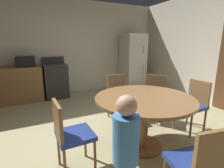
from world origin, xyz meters
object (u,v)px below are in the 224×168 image
at_px(oven_range, 56,81).
at_px(chair_east, 194,103).
at_px(refrigerator, 133,62).
at_px(chair_north, 118,94).
at_px(dining_table, 144,107).
at_px(person_child, 126,153).
at_px(chair_northeast, 155,94).
at_px(chair_west, 69,132).
at_px(microwave, 25,61).
at_px(chair_south, 201,164).

xyz_separation_m(oven_range, chair_east, (1.81, -2.99, 0.03)).
distance_m(refrigerator, chair_north, 2.51).
distance_m(refrigerator, dining_table, 3.43).
height_order(chair_east, person_child, person_child).
relative_size(refrigerator, chair_northeast, 2.02).
bearing_deg(chair_northeast, chair_west, -20.15).
bearing_deg(oven_range, chair_west, -95.34).
bearing_deg(dining_table, chair_north, 82.24).
distance_m(microwave, chair_west, 3.13).
xyz_separation_m(refrigerator, person_child, (-2.43, -3.70, -0.30)).
bearing_deg(chair_northeast, dining_table, 0.00).
height_order(chair_south, chair_northeast, same).
height_order(microwave, chair_north, microwave).
relative_size(microwave, chair_east, 0.51).
distance_m(refrigerator, microwave, 3.16).
bearing_deg(chair_south, oven_range, 17.76).
xyz_separation_m(chair_northeast, person_child, (-1.50, -1.44, 0.08)).
bearing_deg(refrigerator, chair_north, -128.96).
bearing_deg(chair_east, chair_north, -49.83).
xyz_separation_m(chair_south, chair_north, (0.31, 2.07, 0.00)).
height_order(refrigerator, dining_table, refrigerator).
relative_size(chair_north, chair_east, 1.00).
xyz_separation_m(oven_range, chair_north, (0.90, -1.98, 0.03)).
bearing_deg(chair_north, oven_range, -147.74).
xyz_separation_m(dining_table, chair_west, (-1.05, -0.03, -0.11)).
height_order(chair_west, person_child, person_child).
distance_m(chair_south, chair_west, 1.33).
bearing_deg(chair_south, chair_east, -39.30).
relative_size(chair_west, chair_east, 1.00).
height_order(microwave, dining_table, microwave).
bearing_deg(chair_south, dining_table, 0.00).
height_order(oven_range, chair_east, oven_range).
distance_m(dining_table, chair_northeast, 1.05).
distance_m(chair_northeast, person_child, 2.08).
bearing_deg(chair_south, refrigerator, -15.60).
height_order(chair_south, chair_east, same).
relative_size(oven_range, chair_east, 1.26).
xyz_separation_m(oven_range, person_child, (0.04, -3.76, 0.11)).
xyz_separation_m(chair_north, person_child, (-0.86, -1.77, 0.08)).
xyz_separation_m(oven_range, microwave, (-0.69, -0.00, 0.56)).
height_order(dining_table, chair_west, chair_west).
bearing_deg(person_child, refrigerator, 11.40).
bearing_deg(chair_north, refrigerator, 148.80).
height_order(chair_west, chair_northeast, same).
height_order(microwave, chair_east, microwave).
distance_m(dining_table, chair_east, 1.05).
bearing_deg(chair_west, refrigerator, 45.63).
height_order(dining_table, chair_northeast, chair_northeast).
bearing_deg(microwave, chair_east, -50.00).
bearing_deg(microwave, oven_range, 0.30).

